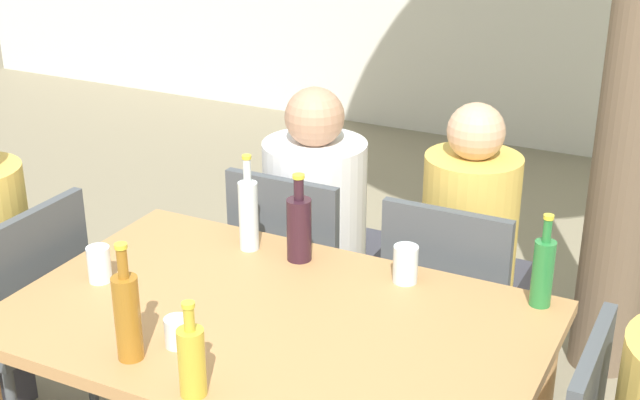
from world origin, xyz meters
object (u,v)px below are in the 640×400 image
patio_chair_2 (297,265)px  wine_bottle_1 (299,227)px  patio_chair_3 (452,301)px  person_seated_2 (324,237)px  dining_table_front (274,339)px  drinking_glass_1 (177,332)px  patio_chair_0 (21,309)px  green_bottle_0 (543,271)px  oil_cruet_2 (192,359)px  person_seated_3 (473,268)px  amber_bottle_3 (127,315)px  drinking_glass_0 (406,264)px  drinking_glass_2 (99,264)px  water_bottle_4 (248,213)px

patio_chair_2 → wine_bottle_1: 0.54m
patio_chair_3 → person_seated_2: 0.65m
person_seated_2 → dining_table_front: bearing=107.9°
person_seated_2 → drinking_glass_1: (0.15, -1.20, 0.25)m
patio_chair_0 → patio_chair_3: same height
dining_table_front → patio_chair_0: 1.01m
person_seated_2 → green_bottle_0: size_ratio=4.04×
oil_cruet_2 → patio_chair_0: bearing=157.6°
patio_chair_2 → person_seated_3: (0.61, 0.23, 0.02)m
patio_chair_2 → patio_chair_3: 0.61m
dining_table_front → amber_bottle_3: (-0.23, -0.35, 0.20)m
patio_chair_0 → green_bottle_0: bearing=104.0°
person_seated_3 → patio_chair_2: bearing=21.0°
wine_bottle_1 → drinking_glass_0: size_ratio=2.48×
person_seated_3 → drinking_glass_0: (-0.05, -0.58, 0.27)m
person_seated_3 → wine_bottle_1: (-0.41, -0.59, 0.33)m
drinking_glass_1 → patio_chair_0: bearing=163.6°
green_bottle_0 → drinking_glass_2: size_ratio=2.53×
oil_cruet_2 → drinking_glass_1: 0.24m
dining_table_front → oil_cruet_2: bearing=-88.7°
patio_chair_3 → amber_bottle_3: size_ratio=2.69×
dining_table_front → person_seated_3: 1.01m
patio_chair_3 → oil_cruet_2: (-0.30, -1.13, 0.33)m
water_bottle_4 → dining_table_front: bearing=-50.8°
dining_table_front → person_seated_3: person_seated_3 is taller
patio_chair_2 → amber_bottle_3: 1.13m
wine_bottle_1 → drinking_glass_2: wine_bottle_1 is taller
water_bottle_4 → oil_cruet_2: bearing=-68.8°
patio_chair_2 → person_seated_2: (-0.00, 0.23, 0.02)m
dining_table_front → green_bottle_0: green_bottle_0 is taller
patio_chair_3 → drinking_glass_1: bearing=64.5°
green_bottle_0 → drinking_glass_2: (-1.25, -0.46, -0.05)m
patio_chair_2 → amber_bottle_3: size_ratio=2.69×
wine_bottle_1 → drinking_glass_2: 0.63m
drinking_glass_0 → person_seated_2: bearing=134.3°
drinking_glass_0 → person_seated_3: bearing=85.3°
person_seated_2 → drinking_glass_1: bearing=97.2°
person_seated_2 → oil_cruet_2: (0.32, -1.36, 0.31)m
person_seated_2 → person_seated_3: person_seated_3 is taller
green_bottle_0 → drinking_glass_0: green_bottle_0 is taller
person_seated_2 → oil_cruet_2: size_ratio=4.51×
water_bottle_4 → drinking_glass_2: water_bottle_4 is taller
dining_table_front → wine_bottle_1: wine_bottle_1 is taller
patio_chair_0 → person_seated_3: bearing=126.2°
drinking_glass_2 → person_seated_3: bearing=48.3°
patio_chair_0 → drinking_glass_2: size_ratio=7.89×
patio_chair_0 → patio_chair_3: 1.49m
patio_chair_0 → water_bottle_4: water_bottle_4 is taller
patio_chair_3 → person_seated_3: person_seated_3 is taller
patio_chair_3 → water_bottle_4: bearing=31.3°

